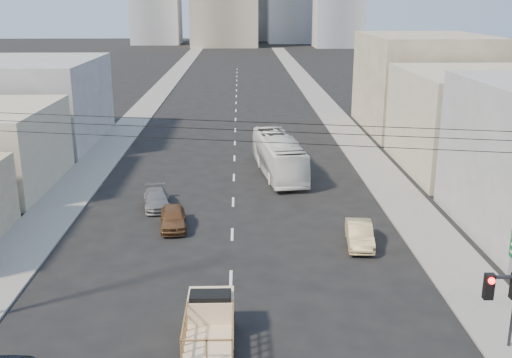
{
  "coord_description": "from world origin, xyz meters",
  "views": [
    {
      "loc": [
        0.52,
        -19.24,
        13.35
      ],
      "look_at": [
        1.42,
        13.79,
        3.5
      ],
      "focal_mm": 42.0,
      "sensor_mm": 36.0,
      "label": 1
    }
  ],
  "objects_px": {
    "sedan_brown": "(173,218)",
    "sedan_tan": "(360,234)",
    "flatbed_pickup": "(210,322)",
    "sedan_grey": "(156,199)",
    "city_bus": "(279,155)"
  },
  "relations": [
    {
      "from": "flatbed_pickup",
      "to": "sedan_grey",
      "type": "height_order",
      "value": "flatbed_pickup"
    },
    {
      "from": "sedan_brown",
      "to": "sedan_tan",
      "type": "distance_m",
      "value": 11.26
    },
    {
      "from": "city_bus",
      "to": "sedan_grey",
      "type": "height_order",
      "value": "city_bus"
    },
    {
      "from": "city_bus",
      "to": "sedan_tan",
      "type": "height_order",
      "value": "city_bus"
    },
    {
      "from": "flatbed_pickup",
      "to": "city_bus",
      "type": "relative_size",
      "value": 0.4
    },
    {
      "from": "city_bus",
      "to": "sedan_grey",
      "type": "relative_size",
      "value": 2.73
    },
    {
      "from": "sedan_brown",
      "to": "sedan_grey",
      "type": "distance_m",
      "value": 4.2
    },
    {
      "from": "city_bus",
      "to": "sedan_tan",
      "type": "xyz_separation_m",
      "value": [
        3.68,
        -14.72,
        -0.88
      ]
    },
    {
      "from": "flatbed_pickup",
      "to": "city_bus",
      "type": "height_order",
      "value": "city_bus"
    },
    {
      "from": "sedan_brown",
      "to": "sedan_tan",
      "type": "height_order",
      "value": "sedan_brown"
    },
    {
      "from": "flatbed_pickup",
      "to": "city_bus",
      "type": "distance_m",
      "value": 25.29
    },
    {
      "from": "flatbed_pickup",
      "to": "sedan_tan",
      "type": "xyz_separation_m",
      "value": [
        8.0,
        10.2,
        -0.44
      ]
    },
    {
      "from": "flatbed_pickup",
      "to": "sedan_grey",
      "type": "bearing_deg",
      "value": 104.46
    },
    {
      "from": "city_bus",
      "to": "sedan_grey",
      "type": "distance_m",
      "value": 11.78
    },
    {
      "from": "sedan_grey",
      "to": "city_bus",
      "type": "bearing_deg",
      "value": 31.98
    }
  ]
}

